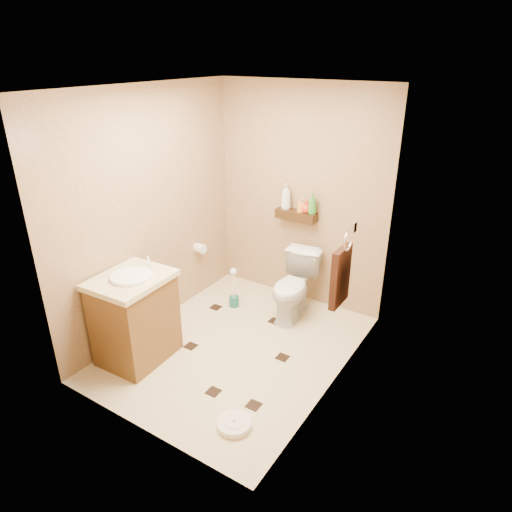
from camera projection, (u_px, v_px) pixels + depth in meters
The scene contains 18 objects.
ground at pixel (236, 347), 4.46m from camera, with size 2.50×2.50×0.00m, color beige.
wall_back at pixel (300, 198), 4.93m from camera, with size 2.00×0.04×2.40m, color tan.
wall_front at pixel (125, 292), 3.01m from camera, with size 2.00×0.04×2.40m, color tan.
wall_left at pixel (150, 213), 4.46m from camera, with size 0.04×2.50×2.40m, color tan.
wall_right at pixel (341, 259), 3.48m from camera, with size 0.04×2.50×2.40m, color tan.
ceiling at pixel (231, 87), 3.47m from camera, with size 2.00×2.50×0.02m, color silver.
wall_shelf at pixel (296, 215), 4.94m from camera, with size 0.46×0.14×0.10m, color #37230F.
floor_accents at pixel (238, 351), 4.41m from camera, with size 1.31×1.35×0.01m.
toilet at pixel (294, 286), 4.87m from camera, with size 0.39×0.69×0.70m, color white.
vanity at pixel (135, 317), 4.16m from camera, with size 0.60×0.71×0.97m.
bathroom_scale at pixel (234, 424), 3.52m from camera, with size 0.33×0.33×0.05m.
toilet_brush at pixel (234, 293), 5.12m from camera, with size 0.11×0.11×0.48m.
towel_ring at pixel (341, 274), 3.82m from camera, with size 0.12×0.30×0.76m.
toilet_paper at pixel (200, 248), 5.17m from camera, with size 0.12×0.11×0.12m.
bottle_a at pixel (286, 196), 4.92m from camera, with size 0.11×0.11×0.28m, color silver.
bottle_b at pixel (300, 205), 4.87m from camera, with size 0.06×0.07×0.15m, color #FFA735.
bottle_c at pixel (306, 207), 4.83m from camera, with size 0.10×0.10×0.13m, color red.
bottle_d at pixel (312, 204), 4.78m from camera, with size 0.09×0.09×0.23m, color #33892D.
Camera 1 is at (2.14, -3.01, 2.66)m, focal length 32.00 mm.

